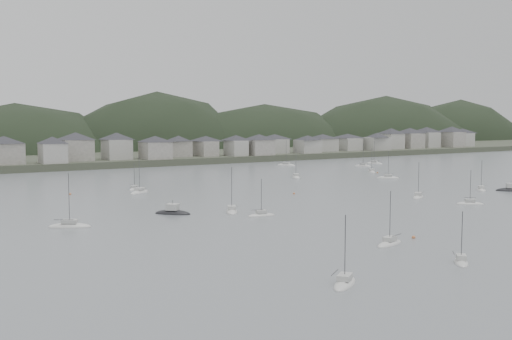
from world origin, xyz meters
TOP-DOWN VIEW (x-y plane):
  - ground at (0.00, 0.00)m, footprint 900.00×900.00m
  - far_shore_land at (0.00, 295.00)m, footprint 900.00×250.00m
  - forested_ridge at (4.83, 269.40)m, footprint 851.55×103.94m
  - waterfront_town at (50.59, 183.34)m, footprint 451.48×28.46m
  - moored_fleet at (0.63, 62.26)m, footprint 219.45×174.92m
  - motor_launch_near at (62.78, 32.77)m, footprint 8.34×8.19m
  - motor_launch_far at (-40.20, 45.80)m, footprint 8.11×8.14m
  - mooring_buoys at (-8.19, 60.04)m, footprint 190.84×114.51m

SIDE VIEW (x-z plane):
  - forested_ridge at x=4.83m, z-range -62.57..40.00m
  - ground at x=0.00m, z-range 0.00..0.00m
  - mooring_buoys at x=-8.19m, z-range -0.20..0.50m
  - moored_fleet at x=0.63m, z-range -5.96..6.31m
  - motor_launch_near at x=62.78m, z-range -1.73..2.31m
  - motor_launch_far at x=-40.20m, z-range -1.72..2.29m
  - far_shore_land at x=0.00m, z-range 0.00..3.00m
  - waterfront_town at x=50.59m, z-range 2.20..15.12m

